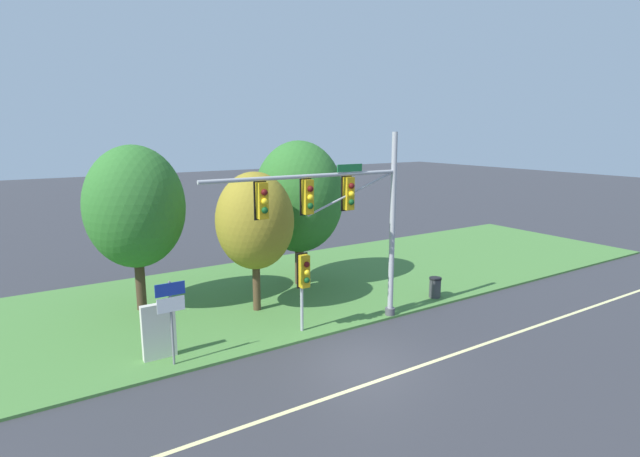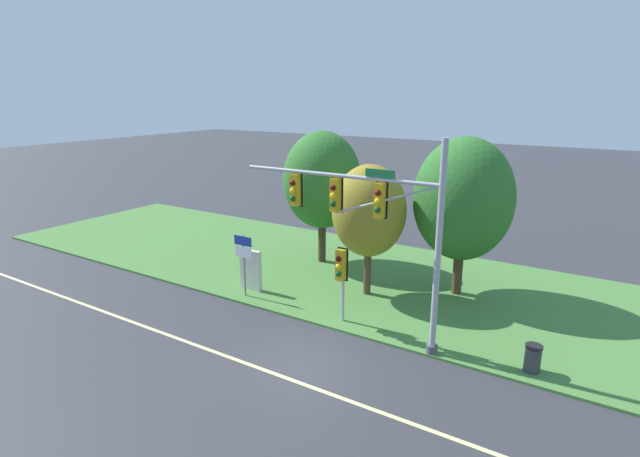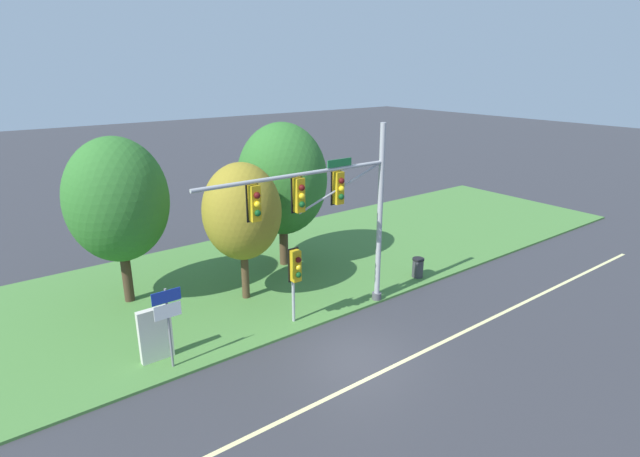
{
  "view_description": "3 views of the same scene",
  "coord_description": "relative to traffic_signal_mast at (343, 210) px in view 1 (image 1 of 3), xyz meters",
  "views": [
    {
      "loc": [
        -9.57,
        -12.17,
        7.6
      ],
      "look_at": [
        1.22,
        4.49,
        3.71
      ],
      "focal_mm": 28.0,
      "sensor_mm": 36.0,
      "label": 1
    },
    {
      "loc": [
        8.59,
        -12.7,
        8.95
      ],
      "look_at": [
        -1.56,
        3.45,
        3.71
      ],
      "focal_mm": 28.0,
      "sensor_mm": 36.0,
      "label": 2
    },
    {
      "loc": [
        -10.12,
        -11.26,
        9.64
      ],
      "look_at": [
        1.58,
        4.16,
        3.3
      ],
      "focal_mm": 28.0,
      "sensor_mm": 36.0,
      "label": 3
    }
  ],
  "objects": [
    {
      "name": "lane_stripe",
      "position": [
        -1.07,
        -3.91,
        -4.73
      ],
      "size": [
        36.0,
        0.16,
        0.01
      ],
      "primitive_type": "cube",
      "color": "beige",
      "rests_on": "ground"
    },
    {
      "name": "tree_behind_signpost",
      "position": [
        1.52,
        5.78,
        -0.29
      ],
      "size": [
        4.32,
        4.32,
        7.06
      ],
      "color": "#4C3823",
      "rests_on": "grass_verge"
    },
    {
      "name": "info_kiosk",
      "position": [
        -6.66,
        1.16,
        -3.69
      ],
      "size": [
        1.1,
        0.24,
        1.9
      ],
      "color": "beige",
      "rests_on": "grass_verge"
    },
    {
      "name": "tree_left_of_mast",
      "position": [
        -1.9,
        3.57,
        -0.79
      ],
      "size": [
        3.24,
        3.24,
        5.88
      ],
      "color": "#4C3823",
      "rests_on": "grass_verge"
    },
    {
      "name": "tree_nearest_road",
      "position": [
        -6.01,
        6.29,
        -0.22
      ],
      "size": [
        4.06,
        4.06,
        6.97
      ],
      "color": "#423021",
      "rests_on": "grass_verge"
    },
    {
      "name": "route_sign_post",
      "position": [
        -6.41,
        0.42,
        -2.7
      ],
      "size": [
        0.96,
        0.08,
        2.83
      ],
      "color": "slate",
      "rests_on": "grass_verge"
    },
    {
      "name": "traffic_signal_mast",
      "position": [
        0.0,
        0.0,
        0.0
      ],
      "size": [
        8.14,
        0.49,
        7.47
      ],
      "color": "#9EA0A5",
      "rests_on": "grass_verge"
    },
    {
      "name": "grass_verge",
      "position": [
        -1.07,
        5.54,
        -4.68
      ],
      "size": [
        48.0,
        11.5,
        0.1
      ],
      "primitive_type": "cube",
      "color": "#477A38",
      "rests_on": "ground"
    },
    {
      "name": "trash_bin",
      "position": [
        5.65,
        0.59,
        -4.16
      ],
      "size": [
        0.56,
        0.56,
        0.93
      ],
      "color": "#38383D",
      "rests_on": "grass_verge"
    },
    {
      "name": "ground_plane",
      "position": [
        -1.07,
        -2.71,
        -4.73
      ],
      "size": [
        160.0,
        160.0,
        0.0
      ],
      "primitive_type": "plane",
      "color": "#333338"
    },
    {
      "name": "pedestrian_signal_near_kerb",
      "position": [
        -1.46,
        0.4,
        -2.42
      ],
      "size": [
        0.46,
        0.55,
        3.07
      ],
      "color": "#9EA0A5",
      "rests_on": "grass_verge"
    }
  ]
}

